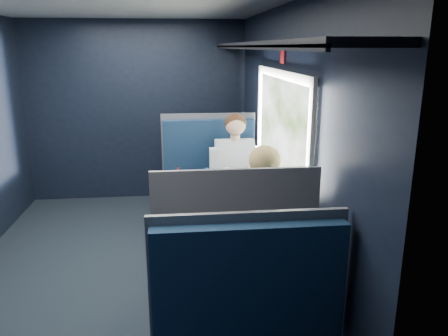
{
  "coord_description": "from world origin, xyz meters",
  "views": [
    {
      "loc": [
        0.5,
        -3.62,
        1.96
      ],
      "look_at": [
        0.9,
        0.0,
        0.95
      ],
      "focal_mm": 35.0,
      "sensor_mm": 36.0,
      "label": 1
    }
  ],
  "objects": [
    {
      "name": "bottle_small",
      "position": [
        1.33,
        0.2,
        0.83
      ],
      "size": [
        0.06,
        0.06,
        0.2
      ],
      "color": "silver",
      "rests_on": "table"
    },
    {
      "name": "room_shell",
      "position": [
        0.02,
        0.0,
        1.48
      ],
      "size": [
        3.0,
        4.4,
        2.4
      ],
      "color": "black",
      "rests_on": "ground"
    },
    {
      "name": "laptop",
      "position": [
        1.21,
        -0.05,
        0.8
      ],
      "size": [
        0.3,
        0.35,
        0.22
      ],
      "color": "silver",
      "rests_on": "table"
    },
    {
      "name": "seat_bay_near",
      "position": [
        0.84,
        0.87,
        0.42
      ],
      "size": [
        1.04,
        0.62,
        1.26
      ],
      "color": "#0D213B",
      "rests_on": "ground"
    },
    {
      "name": "ground",
      "position": [
        0.0,
        0.0,
        -0.01
      ],
      "size": [
        2.8,
        4.2,
        0.01
      ],
      "primitive_type": "cube",
      "color": "black"
    },
    {
      "name": "seat_bay_far",
      "position": [
        0.85,
        -0.87,
        0.41
      ],
      "size": [
        1.04,
        0.62,
        1.26
      ],
      "color": "#0D213B",
      "rests_on": "ground"
    },
    {
      "name": "table",
      "position": [
        1.03,
        0.0,
        0.66
      ],
      "size": [
        0.62,
        1.0,
        0.74
      ],
      "color": "#54565E",
      "rests_on": "ground"
    },
    {
      "name": "cup",
      "position": [
        1.33,
        0.42,
        0.79
      ],
      "size": [
        0.07,
        0.07,
        0.09
      ],
      "primitive_type": "cylinder",
      "color": "white",
      "rests_on": "table"
    },
    {
      "name": "woman",
      "position": [
        1.1,
        -0.71,
        0.73
      ],
      "size": [
        0.53,
        0.56,
        1.32
      ],
      "color": "black",
      "rests_on": "ground"
    },
    {
      "name": "seat_row_front",
      "position": [
        0.85,
        1.8,
        0.41
      ],
      "size": [
        1.04,
        0.51,
        1.16
      ],
      "color": "#0D213B",
      "rests_on": "ground"
    },
    {
      "name": "man",
      "position": [
        1.1,
        0.7,
        0.72
      ],
      "size": [
        0.53,
        0.56,
        1.32
      ],
      "color": "black",
      "rests_on": "ground"
    },
    {
      "name": "papers",
      "position": [
        0.97,
        -0.06,
        0.74
      ],
      "size": [
        0.58,
        0.82,
        0.01
      ],
      "primitive_type": "cube",
      "rotation": [
        0.0,
        0.0,
        0.03
      ],
      "color": "white",
      "rests_on": "table"
    }
  ]
}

